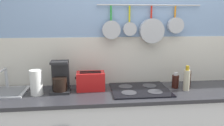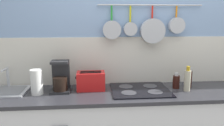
% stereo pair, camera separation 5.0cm
% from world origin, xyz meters
% --- Properties ---
extents(wall_back, '(7.20, 0.15, 2.60)m').
position_xyz_m(wall_back, '(0.00, 0.33, 1.28)').
color(wall_back, '#84A3CC').
rests_on(wall_back, ground_plane).
extents(countertop, '(3.34, 0.58, 0.03)m').
position_xyz_m(countertop, '(0.00, 0.00, 0.90)').
color(countertop, '#2D2D33').
rests_on(countertop, cabinet_base).
extents(sink_basin, '(0.44, 0.35, 0.22)m').
position_xyz_m(sink_basin, '(-1.41, 0.10, 0.94)').
color(sink_basin, '#B7BABF').
rests_on(sink_basin, countertop).
extents(paper_towel_roll, '(0.11, 0.11, 0.24)m').
position_xyz_m(paper_towel_roll, '(-1.07, 0.01, 1.04)').
color(paper_towel_roll, white).
rests_on(paper_towel_roll, countertop).
extents(coffee_maker, '(0.18, 0.18, 0.31)m').
position_xyz_m(coffee_maker, '(-0.85, 0.08, 1.05)').
color(coffee_maker, '#262628').
rests_on(coffee_maker, countertop).
extents(toaster, '(0.29, 0.17, 0.19)m').
position_xyz_m(toaster, '(-0.56, 0.10, 1.01)').
color(toaster, red).
rests_on(toaster, countertop).
extents(cooktop, '(0.57, 0.48, 0.01)m').
position_xyz_m(cooktop, '(-0.07, 0.03, 0.93)').
color(cooktop, black).
rests_on(cooktop, countertop).
extents(bottle_vinegar, '(0.07, 0.07, 0.16)m').
position_xyz_m(bottle_vinegar, '(0.31, 0.07, 0.99)').
color(bottle_vinegar, '#33140F').
rests_on(bottle_vinegar, countertop).
extents(bottle_cooking_wine, '(0.06, 0.06, 0.25)m').
position_xyz_m(bottle_cooking_wine, '(0.39, -0.02, 1.03)').
color(bottle_cooking_wine, '#BFB799').
rests_on(bottle_cooking_wine, countertop).
extents(bottle_hot_sauce, '(0.05, 0.05, 0.21)m').
position_xyz_m(bottle_hot_sauce, '(0.46, 0.09, 1.01)').
color(bottle_hot_sauce, '#33140F').
rests_on(bottle_hot_sauce, countertop).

